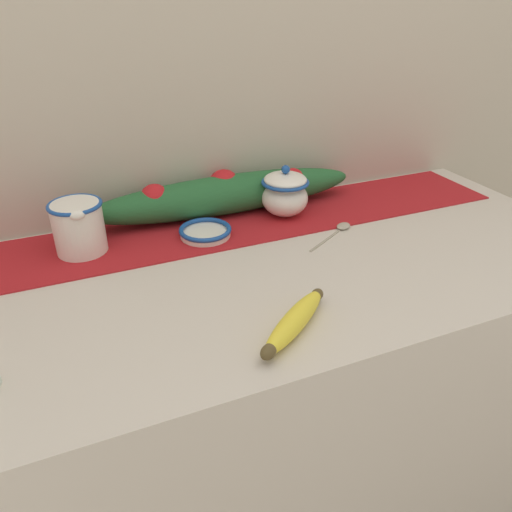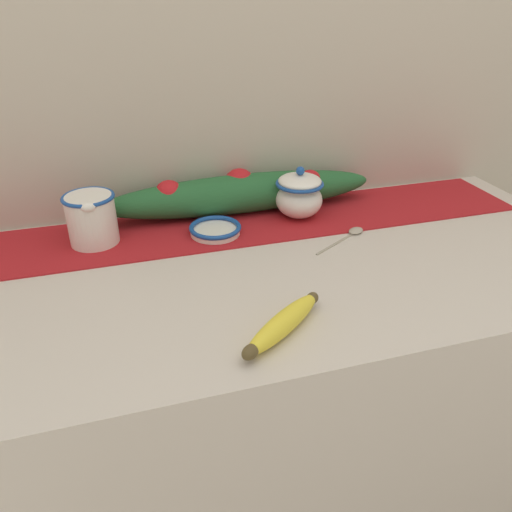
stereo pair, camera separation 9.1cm
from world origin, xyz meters
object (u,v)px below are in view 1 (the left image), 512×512
sugar_bowl (285,193)px  small_dish (205,232)px  cream_pitcher (78,225)px  banana (294,321)px  spoon (341,228)px

sugar_bowl → small_dish: 0.22m
sugar_bowl → small_dish: (-0.21, -0.03, -0.04)m
cream_pitcher → sugar_bowl: 0.46m
cream_pitcher → sugar_bowl: sugar_bowl is taller
cream_pitcher → small_dish: size_ratio=1.10×
small_dish → banana: banana is taller
small_dish → banana: 0.37m
sugar_bowl → cream_pitcher: bearing=179.8°
sugar_bowl → spoon: bearing=-54.6°
cream_pitcher → spoon: cream_pitcher is taller
small_dish → cream_pitcher: bearing=172.0°
cream_pitcher → small_dish: 0.26m
spoon → cream_pitcher: bearing=137.7°
sugar_bowl → banana: (-0.18, -0.41, -0.04)m
cream_pitcher → small_dish: bearing=-8.0°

